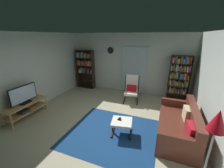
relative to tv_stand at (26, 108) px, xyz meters
The scene contains 17 objects.
ground_plane 2.44m from the tv_stand, 12.06° to the left, with size 7.02×7.02×0.00m, color #B1A88A.
wall_back 4.26m from the tv_stand, 55.18° to the left, with size 5.60×0.06×2.60m, color silver.
wall_left 1.15m from the tv_stand, 123.15° to the left, with size 0.06×6.00×2.60m, color silver.
wall_right 5.19m from the tv_stand, ahead, with size 0.06×6.00×2.60m, color silver.
glass_door_panel 4.32m from the tv_stand, 51.70° to the left, with size 1.10×0.01×2.00m, color silver.
area_rug 2.85m from the tv_stand, ahead, with size 2.32×2.10×0.01m, color navy.
tv_stand is the anchor object (origin of this frame).
television 0.43m from the tv_stand, 82.72° to the left, with size 0.20×0.88×0.57m.
bookshelf_near_tv 3.25m from the tv_stand, 84.42° to the left, with size 0.85×0.30×1.84m.
bookshelf_near_sofa 5.49m from the tv_stand, 34.89° to the left, with size 0.77×0.30×1.79m.
leather_sofa 4.52m from the tv_stand, 10.20° to the left, with size 0.88×1.95×0.81m.
lounge_armchair 3.70m from the tv_stand, 41.09° to the left, with size 0.65×0.73×1.02m.
ottoman 3.07m from the tv_stand, ahead, with size 0.60×0.57×0.38m.
tv_remote 3.02m from the tv_stand, ahead, with size 0.04×0.14×0.02m, color black.
cell_phone 2.99m from the tv_stand, ahead, with size 0.07×0.14×0.01m, color black.
floor_lamp_by_sofa 4.83m from the tv_stand, 10.40° to the right, with size 0.23×0.23×1.63m.
wall_clock 3.98m from the tv_stand, 65.12° to the left, with size 0.29×0.03×0.29m.
Camera 1 is at (1.59, -3.26, 2.49)m, focal length 22.90 mm.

